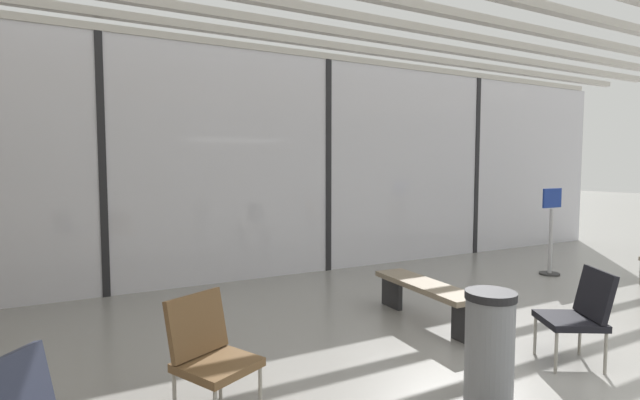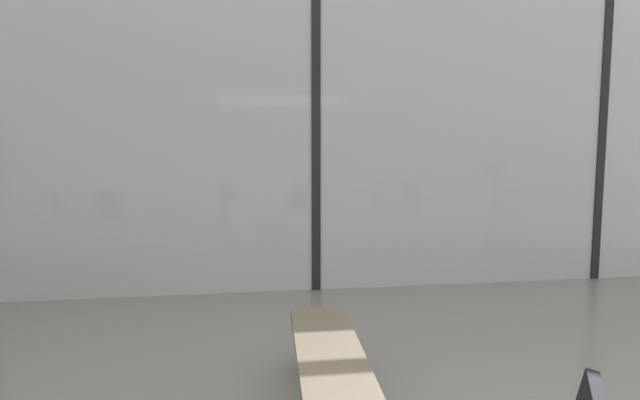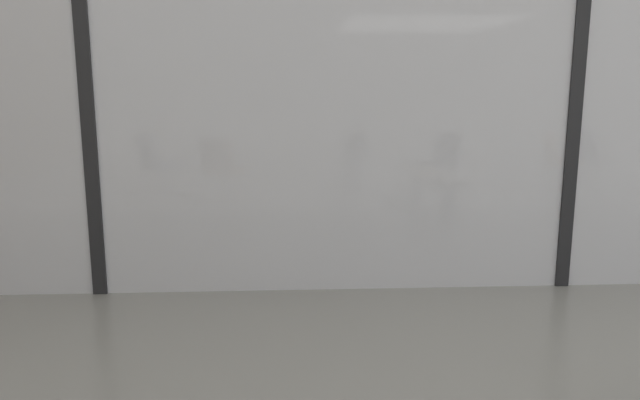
{
  "view_description": "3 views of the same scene",
  "coord_description": "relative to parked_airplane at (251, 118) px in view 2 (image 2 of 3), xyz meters",
  "views": [
    {
      "loc": [
        -3.81,
        -1.75,
        1.79
      ],
      "look_at": [
        -1.41,
        2.79,
        1.42
      ],
      "focal_mm": 25.84,
      "sensor_mm": 36.0,
      "label": 1
    },
    {
      "loc": [
        -0.85,
        -0.89,
        1.72
      ],
      "look_at": [
        0.32,
        7.0,
        0.83
      ],
      "focal_mm": 30.49,
      "sensor_mm": 36.0,
      "label": 2
    },
    {
      "loc": [
        -2.09,
        0.95,
        1.48
      ],
      "look_at": [
        -1.95,
        3.59,
        0.98
      ],
      "focal_mm": 32.72,
      "sensor_mm": 36.0,
      "label": 3
    }
  ],
  "objects": [
    {
      "name": "glass_curtain_wall",
      "position": [
        0.62,
        -4.9,
        -0.35
      ],
      "size": [
        14.0,
        0.08,
        3.6
      ],
      "primitive_type": "cube",
      "color": "silver",
      "rests_on": "ground"
    },
    {
      "name": "window_mullion_2",
      "position": [
        4.12,
        -4.9,
        -0.35
      ],
      "size": [
        0.1,
        0.12,
        3.6
      ],
      "primitive_type": "cube",
      "color": "black",
      "rests_on": "ground"
    },
    {
      "name": "parked_airplane",
      "position": [
        0.0,
        0.0,
        0.0
      ],
      "size": [
        12.65,
        4.3,
        4.3
      ],
      "color": "silver",
      "rests_on": "ground"
    },
    {
      "name": "window_mullion_1",
      "position": [
        0.62,
        -4.9,
        -0.35
      ],
      "size": [
        0.1,
        0.12,
        3.6
      ],
      "primitive_type": "cube",
      "color": "black",
      "rests_on": "ground"
    },
    {
      "name": "waiting_bench",
      "position": [
        0.29,
        -7.83,
        -1.79
      ],
      "size": [
        0.48,
        1.7,
        0.47
      ],
      "rotation": [
        0.0,
        0.0,
        1.52
      ],
      "color": "#7F705B",
      "rests_on": "ground"
    }
  ]
}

